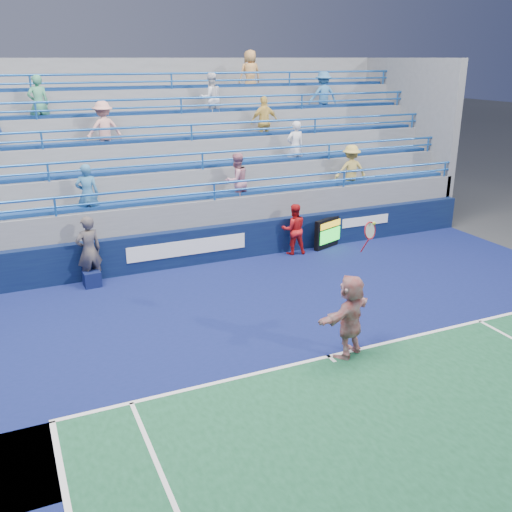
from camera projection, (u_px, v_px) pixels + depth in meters
name	position (u px, v px, depth m)	size (l,w,h in m)	color
ground	(329.00, 357.00, 11.78)	(120.00, 120.00, 0.00)	#333538
sponsor_wall	(218.00, 243.00, 17.20)	(18.00, 0.32, 1.10)	#0A1239
bleacher_stand	(180.00, 187.00, 20.12)	(18.00, 5.60, 6.13)	slate
serve_speed_board	(330.00, 232.00, 18.50)	(1.38, 0.66, 0.98)	black
judge_chair	(92.00, 278.00, 15.36)	(0.46, 0.46, 0.78)	#0D1541
tennis_player	(350.00, 316.00, 11.60)	(1.71, 1.16, 2.85)	silver
line_judge	(89.00, 251.00, 15.26)	(0.70, 0.46, 1.92)	#131A34
ball_girl	(294.00, 229.00, 17.74)	(0.78, 0.61, 1.61)	red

